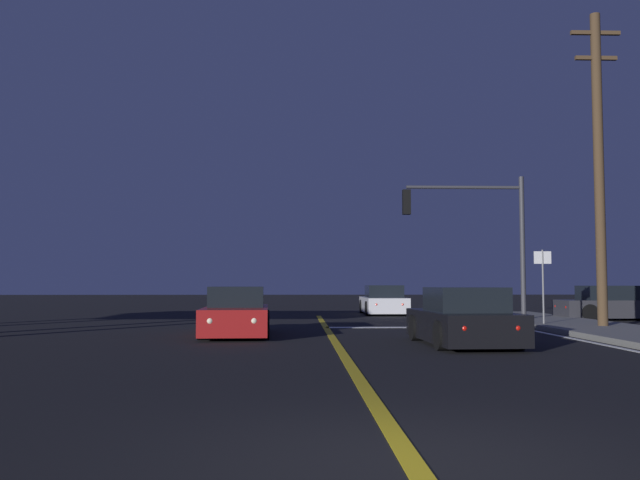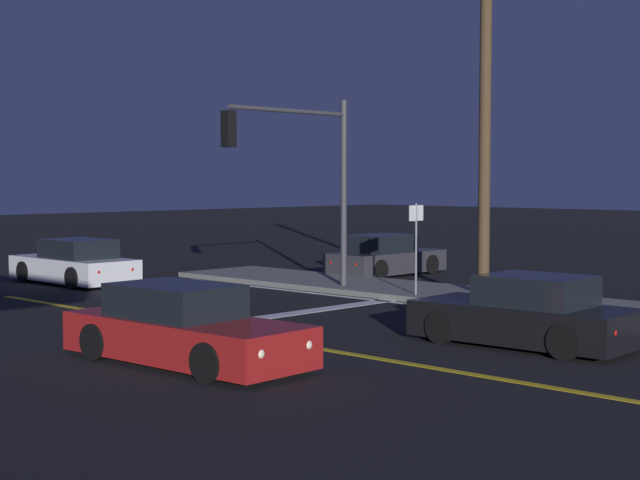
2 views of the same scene
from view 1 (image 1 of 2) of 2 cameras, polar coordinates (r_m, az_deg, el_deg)
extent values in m
plane|color=black|center=(5.63, 7.95, -18.36)|extent=(160.00, 160.00, 0.00)
cube|color=gold|center=(14.52, 1.76, -9.29)|extent=(0.20, 30.80, 0.01)
cube|color=white|center=(16.14, 24.52, -8.40)|extent=(0.16, 30.80, 0.01)
cube|color=white|center=(22.42, 8.82, -7.26)|extent=(6.44, 0.50, 0.01)
cube|color=#2D2D33|center=(29.02, 23.45, -5.32)|extent=(4.25, 1.73, 0.68)
cube|color=black|center=(28.89, 22.97, -4.15)|extent=(1.96, 1.48, 0.60)
cylinder|color=black|center=(30.31, 25.06, -5.42)|extent=(0.64, 0.22, 0.64)
cylinder|color=black|center=(29.21, 20.44, -5.61)|extent=(0.64, 0.22, 0.64)
cylinder|color=black|center=(27.75, 21.71, -5.70)|extent=(0.64, 0.22, 0.64)
sphere|color=red|center=(28.67, 19.24, -5.28)|extent=(0.14, 0.14, 0.14)
sphere|color=red|center=(27.69, 20.04, -5.32)|extent=(0.14, 0.14, 0.14)
cube|color=silver|center=(31.72, 5.34, -5.43)|extent=(1.84, 4.43, 0.68)
cube|color=black|center=(31.45, 5.39, -4.36)|extent=(1.58, 2.04, 0.60)
cylinder|color=black|center=(33.00, 3.56, -5.58)|extent=(0.22, 0.64, 0.64)
cylinder|color=black|center=(33.20, 6.52, -5.55)|extent=(0.22, 0.64, 0.64)
cylinder|color=black|center=(30.27, 4.04, -5.75)|extent=(0.22, 0.64, 0.64)
cylinder|color=black|center=(30.49, 7.26, -5.72)|extent=(0.22, 0.64, 0.64)
sphere|color=#FFF4CC|center=(33.80, 3.93, -5.19)|extent=(0.18, 0.18, 0.18)
sphere|color=#FFF4CC|center=(33.93, 5.84, -5.18)|extent=(0.18, 0.18, 0.18)
sphere|color=red|center=(29.51, 4.76, -5.42)|extent=(0.14, 0.14, 0.14)
sphere|color=red|center=(29.66, 6.95, -5.39)|extent=(0.14, 0.14, 0.14)
cube|color=black|center=(16.26, 11.88, -7.08)|extent=(1.98, 4.20, 0.68)
cube|color=black|center=(16.00, 12.10, -4.98)|extent=(1.63, 1.96, 0.60)
cylinder|color=black|center=(17.30, 8.00, -7.31)|extent=(0.25, 0.65, 0.64)
cylinder|color=black|center=(17.73, 13.34, -7.15)|extent=(0.25, 0.65, 0.64)
cylinder|color=black|center=(14.82, 10.14, -7.90)|extent=(0.25, 0.65, 0.64)
cylinder|color=black|center=(15.32, 16.28, -7.67)|extent=(0.25, 0.65, 0.64)
sphere|color=#FFF4CC|center=(18.05, 8.38, -6.51)|extent=(0.18, 0.18, 0.18)
sphere|color=#FFF4CC|center=(18.33, 11.80, -6.43)|extent=(0.18, 0.18, 0.18)
sphere|color=red|center=(14.17, 12.00, -7.27)|extent=(0.14, 0.14, 0.14)
sphere|color=red|center=(14.52, 16.25, -7.11)|extent=(0.14, 0.14, 0.14)
cube|color=maroon|center=(19.00, -7.04, -6.62)|extent=(1.92, 4.72, 0.68)
cube|color=black|center=(19.26, -6.99, -4.80)|extent=(1.57, 2.20, 0.60)
cylinder|color=black|center=(17.55, -4.63, -7.28)|extent=(0.25, 0.65, 0.64)
cylinder|color=black|center=(17.63, -9.89, -7.22)|extent=(0.25, 0.65, 0.64)
cylinder|color=black|center=(20.43, -4.59, -6.77)|extent=(0.25, 0.65, 0.64)
cylinder|color=black|center=(20.50, -9.11, -6.72)|extent=(0.25, 0.65, 0.64)
sphere|color=#FFF4CC|center=(16.72, -5.56, -6.77)|extent=(0.18, 0.18, 0.18)
sphere|color=#FFF4CC|center=(16.78, -9.24, -6.73)|extent=(0.18, 0.18, 0.18)
sphere|color=red|center=(21.25, -5.31, -6.10)|extent=(0.14, 0.14, 0.14)
sphere|color=red|center=(21.30, -8.20, -6.07)|extent=(0.14, 0.14, 0.14)
cylinder|color=#38383D|center=(25.65, 16.66, -0.76)|extent=(0.18, 0.18, 5.32)
cylinder|color=#38383D|center=(25.27, 12.01, 4.35)|extent=(4.22, 0.12, 0.12)
cube|color=black|center=(24.78, 7.28, 3.18)|extent=(0.28, 0.28, 0.90)
sphere|color=red|center=(24.81, 7.28, 3.80)|extent=(0.22, 0.22, 0.22)
sphere|color=#4C2D05|center=(24.78, 7.28, 3.18)|extent=(0.22, 0.22, 0.22)
sphere|color=#0A3814|center=(24.74, 7.29, 2.56)|extent=(0.22, 0.22, 0.22)
cylinder|color=#4C3823|center=(22.63, 22.39, 5.46)|extent=(0.31, 0.31, 9.82)
cube|color=#4C3823|center=(23.68, 22.13, 15.82)|extent=(1.55, 0.12, 0.12)
cube|color=#4C3823|center=(23.43, 22.18, 13.97)|extent=(1.30, 0.12, 0.12)
cylinder|color=slate|center=(22.88, 18.24, -3.92)|extent=(0.06, 0.06, 2.51)
cube|color=white|center=(22.89, 18.19, -1.41)|extent=(0.56, 0.03, 0.40)
camera|label=2|loc=(13.39, -64.38, 5.65)|focal=54.38mm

